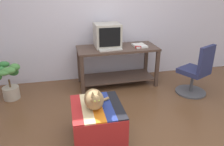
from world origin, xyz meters
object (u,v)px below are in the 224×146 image
at_px(desk, 117,59).
at_px(cat, 94,99).
at_px(book, 140,46).
at_px(keyboard, 110,49).
at_px(office_chair, 196,73).
at_px(tv_monitor, 107,36).
at_px(stapler, 138,47).
at_px(ottoman_with_blanket, 97,122).
at_px(potted_plant, 9,81).

xyz_separation_m(desk, cat, (-0.64, -1.51, 0.07)).
relative_size(book, cat, 0.75).
distance_m(keyboard, office_chair, 1.52).
bearing_deg(book, tv_monitor, 164.42).
bearing_deg(office_chair, keyboard, -47.62).
bearing_deg(office_chair, cat, -2.02).
distance_m(desk, book, 0.48).
bearing_deg(office_chair, book, -64.96).
distance_m(book, stapler, 0.12).
relative_size(ottoman_with_blanket, stapler, 6.30).
bearing_deg(ottoman_with_blanket, book, 54.88).
xyz_separation_m(tv_monitor, stapler, (0.51, -0.22, -0.18)).
distance_m(ottoman_with_blanket, office_chair, 1.99).
bearing_deg(cat, book, 51.09).
bearing_deg(desk, tv_monitor, 154.36).
distance_m(book, potted_plant, 2.31).
distance_m(tv_monitor, stapler, 0.59).
relative_size(desk, keyboard, 3.64).
xyz_separation_m(potted_plant, office_chair, (3.07, -0.49, 0.07)).
height_order(tv_monitor, stapler, tv_monitor).
height_order(keyboard, book, book).
bearing_deg(potted_plant, stapler, 1.37).
bearing_deg(book, cat, -129.97).
xyz_separation_m(desk, book, (0.41, -0.04, 0.25)).
xyz_separation_m(book, potted_plant, (-2.27, -0.16, -0.42)).
height_order(book, potted_plant, book).
bearing_deg(office_chair, potted_plant, -35.21).
xyz_separation_m(book, cat, (-1.05, -1.48, -0.18)).
relative_size(book, potted_plant, 0.43).
xyz_separation_m(tv_monitor, book, (0.58, -0.11, -0.19)).
height_order(cat, stapler, stapler).
height_order(cat, office_chair, office_chair).
xyz_separation_m(keyboard, ottoman_with_blanket, (-0.45, -1.34, -0.51)).
distance_m(tv_monitor, ottoman_with_blanket, 1.76).
bearing_deg(keyboard, desk, 36.12).
height_order(keyboard, office_chair, office_chair).
bearing_deg(cat, tv_monitor, 69.98).
distance_m(ottoman_with_blanket, stapler, 1.72).
distance_m(ottoman_with_blanket, potted_plant, 1.80).
bearing_deg(tv_monitor, desk, -25.64).
bearing_deg(ottoman_with_blanket, cat, -134.48).
height_order(ottoman_with_blanket, cat, cat).
height_order(tv_monitor, keyboard, tv_monitor).
distance_m(tv_monitor, potted_plant, 1.82).
relative_size(ottoman_with_blanket, office_chair, 0.78).
relative_size(book, office_chair, 0.30).
xyz_separation_m(desk, keyboard, (-0.16, -0.14, 0.24)).
bearing_deg(potted_plant, keyboard, 1.72).
relative_size(potted_plant, office_chair, 0.69).
bearing_deg(book, keyboard, -173.99).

